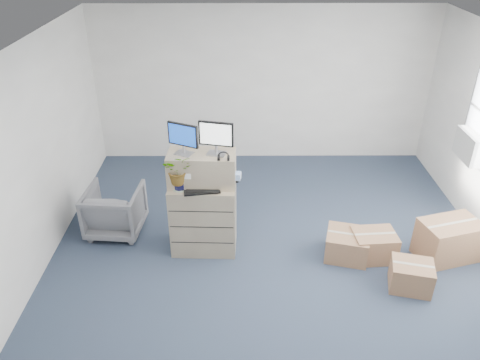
# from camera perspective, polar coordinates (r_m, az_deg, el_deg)

# --- Properties ---
(ground) EXTENTS (7.00, 7.00, 0.00)m
(ground) POSITION_cam_1_polar(r_m,az_deg,el_deg) (6.16, 4.11, -11.85)
(ground) COLOR #2A344B
(ground) RESTS_ON ground
(wall_back) EXTENTS (6.00, 0.02, 2.80)m
(wall_back) POSITION_cam_1_polar(r_m,az_deg,el_deg) (8.54, 2.82, 11.43)
(wall_back) COLOR silver
(wall_back) RESTS_ON ground
(ac_unit) EXTENTS (0.24, 0.60, 0.40)m
(ac_unit) POSITION_cam_1_polar(r_m,az_deg,el_deg) (7.43, 26.38, 3.70)
(ac_unit) COLOR silver
(ac_unit) RESTS_ON wall_right
(filing_cabinet_lower) EXTENTS (0.89, 0.56, 1.01)m
(filing_cabinet_lower) POSITION_cam_1_polar(r_m,az_deg,el_deg) (6.37, -4.45, -4.51)
(filing_cabinet_lower) COLOR gray
(filing_cabinet_lower) RESTS_ON ground
(filing_cabinet_upper) EXTENTS (0.88, 0.46, 0.43)m
(filing_cabinet_upper) POSITION_cam_1_polar(r_m,az_deg,el_deg) (6.03, -4.66, 1.42)
(filing_cabinet_upper) COLOR gray
(filing_cabinet_upper) RESTS_ON filing_cabinet_lower
(monitor_left) EXTENTS (0.39, 0.24, 0.41)m
(monitor_left) POSITION_cam_1_polar(r_m,az_deg,el_deg) (5.84, -6.97, 5.20)
(monitor_left) COLOR #99999E
(monitor_left) RESTS_ON filing_cabinet_upper
(monitor_right) EXTENTS (0.44, 0.22, 0.43)m
(monitor_right) POSITION_cam_1_polar(r_m,az_deg,el_deg) (5.79, -2.94, 5.33)
(monitor_right) COLOR #99999E
(monitor_right) RESTS_ON filing_cabinet_upper
(headphones) EXTENTS (0.15, 0.02, 0.15)m
(headphones) POSITION_cam_1_polar(r_m,az_deg,el_deg) (5.74, -2.02, 2.84)
(headphones) COLOR black
(headphones) RESTS_ON filing_cabinet_upper
(keyboard) EXTENTS (0.48, 0.26, 0.02)m
(keyboard) POSITION_cam_1_polar(r_m,az_deg,el_deg) (5.95, -4.67, -1.28)
(keyboard) COLOR black
(keyboard) RESTS_ON filing_cabinet_lower
(mouse) EXTENTS (0.11, 0.09, 0.03)m
(mouse) POSITION_cam_1_polar(r_m,az_deg,el_deg) (6.00, -1.82, -0.86)
(mouse) COLOR silver
(mouse) RESTS_ON filing_cabinet_lower
(water_bottle) EXTENTS (0.06, 0.06, 0.22)m
(water_bottle) POSITION_cam_1_polar(r_m,az_deg,el_deg) (6.07, -3.49, 0.55)
(water_bottle) COLOR gray
(water_bottle) RESTS_ON filing_cabinet_lower
(phone_dock) EXTENTS (0.06, 0.05, 0.13)m
(phone_dock) POSITION_cam_1_polar(r_m,az_deg,el_deg) (6.09, -5.31, -0.15)
(phone_dock) COLOR silver
(phone_dock) RESTS_ON filing_cabinet_lower
(external_drive) EXTENTS (0.24, 0.20, 0.06)m
(external_drive) POSITION_cam_1_polar(r_m,az_deg,el_deg) (6.15, -1.29, 0.13)
(external_drive) COLOR black
(external_drive) RESTS_ON filing_cabinet_lower
(tissue_box) EXTENTS (0.24, 0.15, 0.09)m
(tissue_box) POSITION_cam_1_polar(r_m,az_deg,el_deg) (6.08, -0.96, 0.56)
(tissue_box) COLOR #437CE5
(tissue_box) RESTS_ON external_drive
(potted_plant) EXTENTS (0.41, 0.45, 0.41)m
(potted_plant) POSITION_cam_1_polar(r_m,az_deg,el_deg) (5.92, -7.45, 0.89)
(potted_plant) COLOR #9EB28F
(potted_plant) RESTS_ON filing_cabinet_lower
(office_chair) EXTENTS (0.82, 0.77, 0.78)m
(office_chair) POSITION_cam_1_polar(r_m,az_deg,el_deg) (6.97, -15.04, -3.34)
(office_chair) COLOR slate
(office_chair) RESTS_ON ground
(cardboard_boxes) EXTENTS (2.12, 1.20, 0.55)m
(cardboard_boxes) POSITION_cam_1_polar(r_m,az_deg,el_deg) (6.65, 19.59, -7.72)
(cardboard_boxes) COLOR #885E41
(cardboard_boxes) RESTS_ON ground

